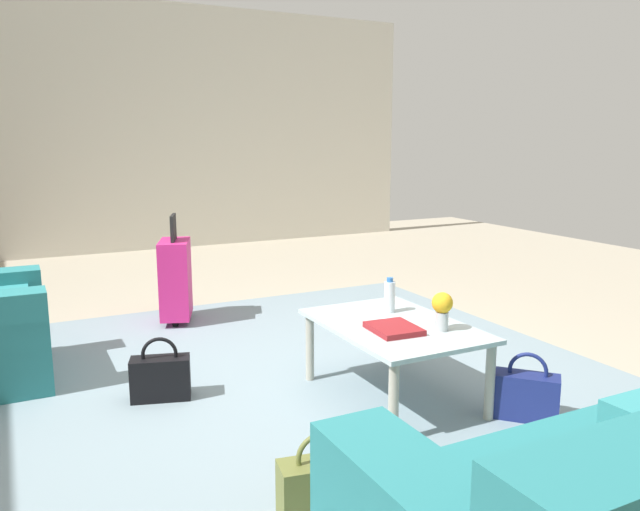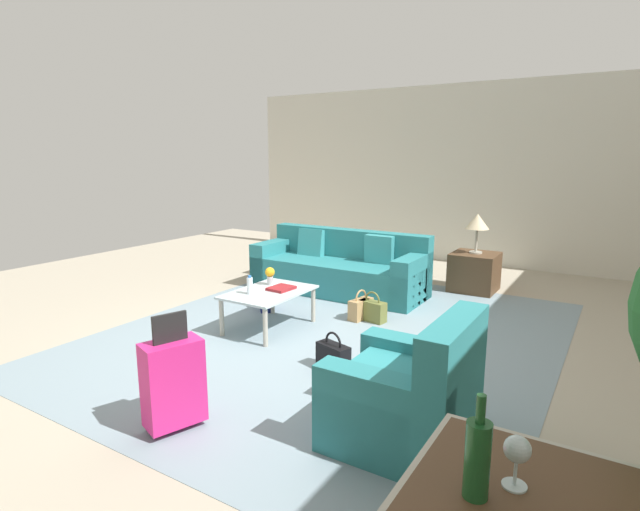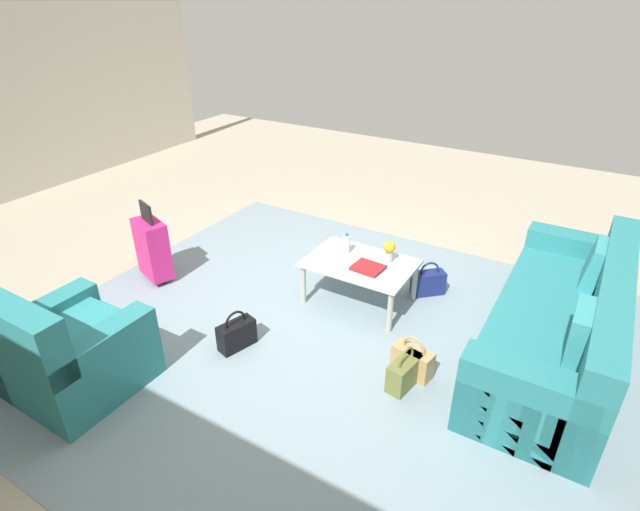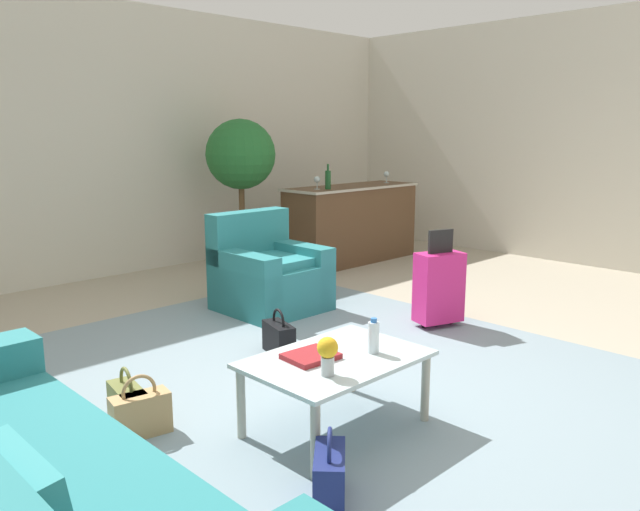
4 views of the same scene
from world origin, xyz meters
The scene contains 13 objects.
ground_plane centered at (0.00, 0.00, 0.00)m, with size 12.00×12.00×0.00m, color #A89E89.
area_rug centered at (-0.60, 0.20, 0.00)m, with size 5.20×4.40×0.01m, color gray.
couch centered at (-2.19, -0.60, 0.30)m, with size 0.89×2.43×0.85m.
armchair centered at (0.90, 1.67, 0.31)m, with size 0.87×0.87×0.91m.
coffee_table centered at (-0.40, -0.50, 0.38)m, with size 0.99×0.68×0.43m.
water_bottle centered at (-0.20, -0.60, 0.53)m, with size 0.06×0.06×0.20m.
coffee_table_book centered at (-0.52, -0.42, 0.45)m, with size 0.27×0.23×0.03m, color maroon.
flower_vase centered at (-0.62, -0.65, 0.56)m, with size 0.11×0.11×0.21m.
suitcase_magenta centered at (1.60, 0.20, 0.36)m, with size 0.45×0.34×0.85m.
handbag_tan centered at (-1.23, 0.21, 0.13)m, with size 0.34×0.19×0.36m.
handbag_navy centered at (-0.93, -0.97, 0.13)m, with size 0.33×0.32×0.36m.
handbag_olive centered at (-1.22, 0.36, 0.13)m, with size 0.19×0.34×0.36m.
handbag_black centered at (0.17, 0.65, 0.13)m, with size 0.23×0.35×0.36m.
Camera 3 is at (-2.15, 3.17, 2.71)m, focal length 28.00 mm.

